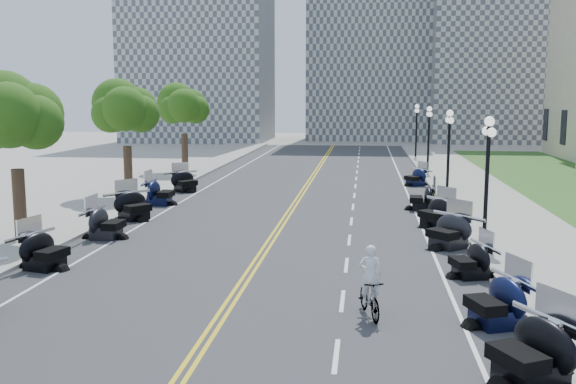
{
  "coord_description": "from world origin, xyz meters",
  "views": [
    {
      "loc": [
        3.77,
        -21.96,
        5.89
      ],
      "look_at": [
        0.68,
        3.76,
        2.0
      ],
      "focal_mm": 40.0,
      "sensor_mm": 36.0,
      "label": 1
    }
  ],
  "objects": [
    {
      "name": "lane_dash_13",
      "position": [
        3.2,
        28.0,
        0.01
      ],
      "size": [
        0.12,
        2.0,
        0.0
      ],
      "primitive_type": "cube",
      "color": "white",
      "rests_on": "road"
    },
    {
      "name": "distant_block_a",
      "position": [
        -18.0,
        62.0,
        13.0
      ],
      "size": [
        18.0,
        14.0,
        26.0
      ],
      "primitive_type": "cube",
      "color": "gray",
      "rests_on": "ground"
    },
    {
      "name": "lane_dash_17",
      "position": [
        3.2,
        44.0,
        0.01
      ],
      "size": [
        0.12,
        2.0,
        0.0
      ],
      "primitive_type": "cube",
      "color": "white",
      "rests_on": "road"
    },
    {
      "name": "distant_block_b",
      "position": [
        4.0,
        68.0,
        15.0
      ],
      "size": [
        16.0,
        12.0,
        30.0
      ],
      "primitive_type": "cube",
      "color": "gray",
      "rests_on": "ground"
    },
    {
      "name": "motorcycle_n_7",
      "position": [
        7.05,
        7.29,
        0.72
      ],
      "size": [
        2.9,
        2.9,
        1.44
      ],
      "primitive_type": null,
      "rotation": [
        0.0,
        0.0,
        -0.91
      ],
      "color": "black",
      "rests_on": "road"
    },
    {
      "name": "motorcycle_s_7",
      "position": [
        -7.17,
        7.17,
        0.77
      ],
      "size": [
        3.1,
        3.1,
        1.55
      ],
      "primitive_type": null,
      "rotation": [
        0.0,
        0.0,
        0.9
      ],
      "color": "black",
      "rests_on": "road"
    },
    {
      "name": "motorcycle_s_6",
      "position": [
        -6.86,
        3.07,
        0.74
      ],
      "size": [
        2.15,
        2.15,
        1.47
      ],
      "primitive_type": null,
      "rotation": [
        0.0,
        0.0,
        1.55
      ],
      "color": "black",
      "rests_on": "road"
    },
    {
      "name": "lane_dash_19",
      "position": [
        3.2,
        52.0,
        0.01
      ],
      "size": [
        0.12,
        2.0,
        0.0
      ],
      "primitive_type": "cube",
      "color": "white",
      "rests_on": "road"
    },
    {
      "name": "motorcycle_s_8",
      "position": [
        -7.28,
        11.43,
        0.76
      ],
      "size": [
        2.21,
        2.21,
        1.53
      ],
      "primitive_type": null,
      "rotation": [
        0.0,
        0.0,
        1.56
      ],
      "color": "black",
      "rests_on": "road"
    },
    {
      "name": "motorcycle_n_3",
      "position": [
        7.24,
        -8.95,
        0.78
      ],
      "size": [
        3.01,
        3.01,
        1.56
      ],
      "primitive_type": null,
      "rotation": [
        0.0,
        0.0,
        -1.08
      ],
      "color": "black",
      "rests_on": "road"
    },
    {
      "name": "lane_dash_18",
      "position": [
        3.2,
        48.0,
        0.01
      ],
      "size": [
        0.12,
        2.0,
        0.0
      ],
      "primitive_type": "cube",
      "color": "white",
      "rests_on": "road"
    },
    {
      "name": "tree_2",
      "position": [
        -10.0,
        2.0,
        4.75
      ],
      "size": [
        4.8,
        4.8,
        9.2
      ],
      "primitive_type": null,
      "color": "#235619",
      "rests_on": "sidewalk_south"
    },
    {
      "name": "lane_dash_8",
      "position": [
        3.2,
        8.0,
        0.01
      ],
      "size": [
        0.12,
        2.0,
        0.0
      ],
      "primitive_type": "cube",
      "color": "white",
      "rests_on": "road"
    },
    {
      "name": "lane_dash_15",
      "position": [
        3.2,
        36.0,
        0.01
      ],
      "size": [
        0.12,
        2.0,
        0.0
      ],
      "primitive_type": "cube",
      "color": "white",
      "rests_on": "road"
    },
    {
      "name": "lane_dash_5",
      "position": [
        3.2,
        -4.0,
        0.01
      ],
      "size": [
        0.12,
        2.0,
        0.0
      ],
      "primitive_type": "cube",
      "color": "white",
      "rests_on": "road"
    },
    {
      "name": "motorcycle_n_6",
      "position": [
        7.06,
        3.07,
        0.75
      ],
      "size": [
        3.04,
        3.04,
        1.51
      ],
      "primitive_type": null,
      "rotation": [
        0.0,
        0.0,
        -0.82
      ],
      "color": "black",
      "rests_on": "road"
    },
    {
      "name": "edge_line_south",
      "position": [
        -6.4,
        10.0,
        0.01
      ],
      "size": [
        0.12,
        90.0,
        0.0
      ],
      "primitive_type": "cube",
      "color": "white",
      "rests_on": "road"
    },
    {
      "name": "tree_4",
      "position": [
        -10.0,
        26.0,
        4.75
      ],
      "size": [
        4.8,
        4.8,
        9.2
      ],
      "primitive_type": null,
      "color": "#235619",
      "rests_on": "sidewalk_south"
    },
    {
      "name": "distant_block_c",
      "position": [
        22.0,
        65.0,
        11.0
      ],
      "size": [
        20.0,
        14.0,
        22.0
      ],
      "primitive_type": "cube",
      "color": "gray",
      "rests_on": "ground"
    },
    {
      "name": "lane_dash_9",
      "position": [
        3.2,
        12.0,
        0.01
      ],
      "size": [
        0.12,
        2.0,
        0.0
      ],
      "primitive_type": "cube",
      "color": "white",
      "rests_on": "road"
    },
    {
      "name": "lane_dash_7",
      "position": [
        3.2,
        4.0,
        0.01
      ],
      "size": [
        0.12,
        2.0,
        0.0
      ],
      "primitive_type": "cube",
      "color": "white",
      "rests_on": "road"
    },
    {
      "name": "sidewalk_south",
      "position": [
        -10.5,
        10.0,
        0.07
      ],
      "size": [
        5.0,
        90.0,
        0.15
      ],
      "primitive_type": "cube",
      "color": "#9E9991",
      "rests_on": "ground"
    },
    {
      "name": "lane_dash_10",
      "position": [
        3.2,
        16.0,
        0.01
      ],
      "size": [
        0.12,
        2.0,
        0.0
      ],
      "primitive_type": "cube",
      "color": "white",
      "rests_on": "road"
    },
    {
      "name": "ground",
      "position": [
        0.0,
        0.0,
        0.0
      ],
      "size": [
        160.0,
        160.0,
        0.0
      ],
      "primitive_type": "plane",
      "color": "gray"
    },
    {
      "name": "motorcycle_s_5",
      "position": [
        -7.07,
        -1.72,
        0.72
      ],
      "size": [
        2.49,
        2.49,
        1.44
      ],
      "primitive_type": null,
      "rotation": [
        0.0,
        0.0,
        1.33
      ],
      "color": "black",
      "rests_on": "road"
    },
    {
      "name": "street_lamp_5",
      "position": [
        8.6,
        40.0,
        2.6
      ],
      "size": [
        0.5,
        1.2,
        4.9
      ],
      "primitive_type": null,
      "color": "black",
      "rests_on": "sidewalk_north"
    },
    {
      "name": "cyclist_rider",
      "position": [
        3.96,
        -5.26,
        1.91
      ],
      "size": [
        0.6,
        0.39,
        1.64
      ],
      "primitive_type": "imported",
      "rotation": [
        0.0,
        0.0,
        3.14
      ],
      "color": "white",
      "rests_on": "bicycle"
    },
    {
      "name": "edge_line_north",
      "position": [
        6.4,
        10.0,
        0.01
      ],
      "size": [
        0.12,
        90.0,
        0.0
      ],
      "primitive_type": "cube",
      "color": "white",
      "rests_on": "road"
    },
    {
      "name": "centerline_yellow_b",
      "position": [
        0.12,
        10.0,
        0.01
      ],
      "size": [
        0.12,
        90.0,
        0.0
      ],
      "primitive_type": "cube",
      "color": "yellow",
      "rests_on": "road"
    },
    {
      "name": "motorcycle_n_8",
      "position": [
        6.79,
        11.43,
        0.72
      ],
      "size": [
        2.13,
        2.13,
        1.44
      ],
      "primitive_type": null,
      "rotation": [
        0.0,
        0.0,
        -1.61
      ],
      "color": "black",
      "rests_on": "road"
    },
    {
      "name": "centerline_yellow_a",
      "position": [
        -0.12,
        10.0,
        0.01
      ],
      "size": [
        0.12,
        90.0,
        0.0
      ],
      "primitive_type": "cube",
      "color": "yellow",
      "rests_on": "road"
    },
    {
      "name": "lane_dash_12",
      "position": [
        3.2,
        24.0,
        0.01
      ],
      "size": [
        0.12,
        2.0,
        0.0
      ],
      "primitive_type": "cube",
      "color": "white",
      "rests_on": "road"
    },
    {
      "name": "lane_dash_16",
      "position": [
        3.2,
        40.0,
        0.01
      ],
      "size": [
        0.12,
        2.0,
        0.0
      ],
      "primitive_type": "cube",
      "color": "white",
      "rests_on": "road"
    },
    {
      "name": "tree_3",
      "position": [
        -10.0,
        14.0,
        4.75
      ],
      "size": [
        4.8,
        4.8,
        9.2
      ],
      "primitive_type": null,
      "color": "#235619",
      "rests_on": "sidewalk_south"
    },
    {
      "name": "street_lamp_3",
      "position": [
        8.6,
        16.0,
        2.6
      ],
      "size": [
        0.5,
        1.2,
        4.9
      ],
      "primitive_type": null,
      "color": "black",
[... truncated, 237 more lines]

